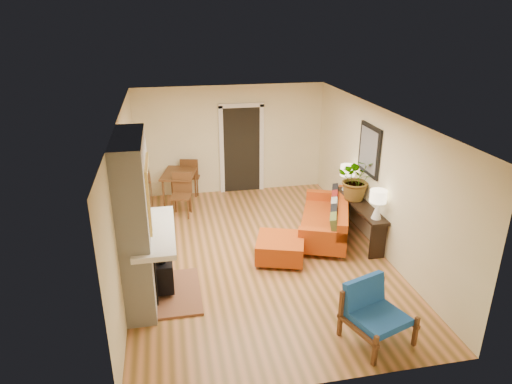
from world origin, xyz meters
TOP-DOWN VIEW (x-y plane):
  - room_shell at (0.60, 2.63)m, footprint 6.50×6.50m
  - fireplace at (-2.00, -1.00)m, footprint 1.09×1.68m
  - sofa at (1.51, 0.43)m, footprint 1.55×2.20m
  - ottoman at (0.35, -0.29)m, footprint 1.05×1.05m
  - blue_chair at (1.06, -2.55)m, footprint 0.99×0.98m
  - dining_table at (-1.22, 2.63)m, footprint 1.01×1.79m
  - console_table at (2.07, 0.26)m, footprint 0.34×1.85m
  - lamp_near at (2.07, -0.43)m, footprint 0.30×0.30m
  - lamp_far at (2.07, 0.99)m, footprint 0.30×0.30m
  - houseplant at (2.06, 0.49)m, footprint 0.92×0.84m

SIDE VIEW (x-z plane):
  - ottoman at x=0.35m, z-range 0.03..0.45m
  - sofa at x=1.51m, z-range -0.05..0.75m
  - blue_chair at x=1.06m, z-range 0.03..0.85m
  - console_table at x=2.07m, z-range 0.21..0.94m
  - dining_table at x=-1.22m, z-range 0.15..1.08m
  - lamp_near at x=2.07m, z-range 0.79..1.33m
  - lamp_far at x=2.07m, z-range 0.79..1.33m
  - houseplant at x=2.06m, z-range 0.73..1.59m
  - room_shell at x=0.60m, z-range -2.01..4.49m
  - fireplace at x=-2.00m, z-range -0.06..2.54m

